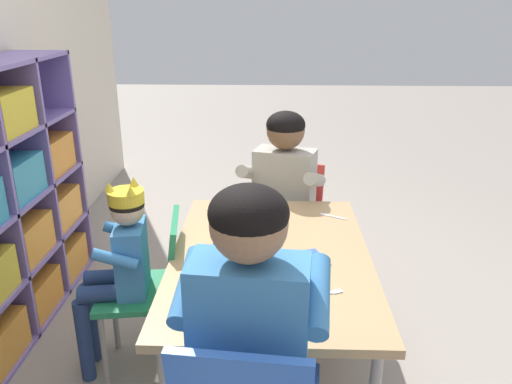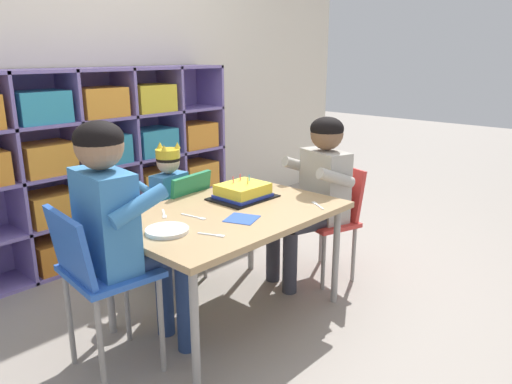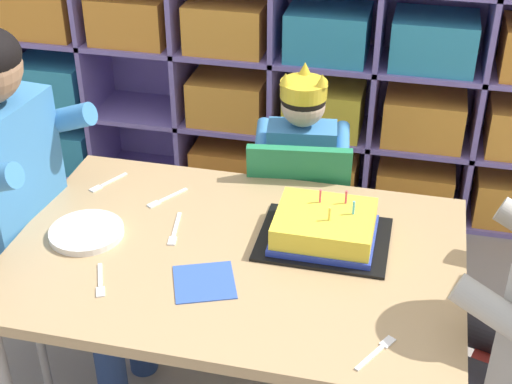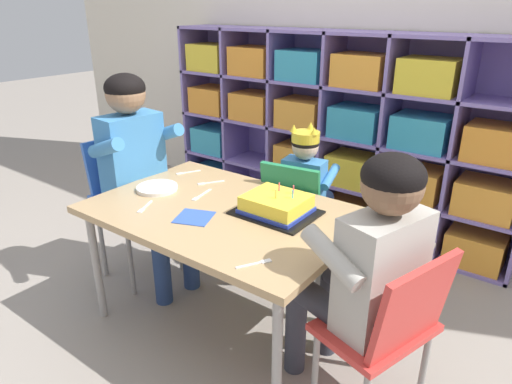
{
  "view_description": "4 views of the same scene",
  "coord_description": "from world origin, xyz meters",
  "px_view_note": "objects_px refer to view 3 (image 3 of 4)",
  "views": [
    {
      "loc": [
        -1.74,
        -0.0,
        1.48
      ],
      "look_at": [
        0.17,
        0.06,
        0.77
      ],
      "focal_mm": 35.88,
      "sensor_mm": 36.0,
      "label": 1
    },
    {
      "loc": [
        -1.59,
        -1.65,
        1.33
      ],
      "look_at": [
        0.15,
        -0.05,
        0.66
      ],
      "focal_mm": 34.18,
      "sensor_mm": 36.0,
      "label": 2
    },
    {
      "loc": [
        0.39,
        -1.42,
        1.67
      ],
      "look_at": [
        0.06,
        -0.04,
        0.79
      ],
      "focal_mm": 51.95,
      "sensor_mm": 36.0,
      "label": 3
    },
    {
      "loc": [
        1.15,
        -1.32,
        1.38
      ],
      "look_at": [
        0.14,
        0.04,
        0.68
      ],
      "focal_mm": 31.83,
      "sensor_mm": 36.0,
      "label": 4
    }
  ],
  "objects_px": {
    "fork_by_napkin": "(377,351)",
    "fork_scattered_mid_table": "(106,183)",
    "activity_table": "(235,266)",
    "classroom_chair_blue": "(298,211)",
    "adult_helper_seated": "(27,181)",
    "birthday_cake_on_tray": "(324,229)",
    "classroom_chair_adult_side": "(2,236)",
    "child_with_crown": "(302,158)",
    "paper_plate_stack": "(87,232)",
    "fork_beside_plate_stack": "(100,282)",
    "fork_near_child_seat": "(165,199)",
    "fork_at_table_front_edge": "(175,231)"
  },
  "relations": [
    {
      "from": "classroom_chair_adult_side",
      "to": "fork_by_napkin",
      "type": "bearing_deg",
      "value": -101.26
    },
    {
      "from": "classroom_chair_blue",
      "to": "adult_helper_seated",
      "type": "distance_m",
      "value": 0.83
    },
    {
      "from": "activity_table",
      "to": "classroom_chair_blue",
      "type": "bearing_deg",
      "value": 81.07
    },
    {
      "from": "adult_helper_seated",
      "to": "fork_scattered_mid_table",
      "type": "distance_m",
      "value": 0.25
    },
    {
      "from": "classroom_chair_adult_side",
      "to": "child_with_crown",
      "type": "bearing_deg",
      "value": -48.42
    },
    {
      "from": "paper_plate_stack",
      "to": "classroom_chair_blue",
      "type": "bearing_deg",
      "value": 47.42
    },
    {
      "from": "adult_helper_seated",
      "to": "fork_near_child_seat",
      "type": "height_order",
      "value": "adult_helper_seated"
    },
    {
      "from": "activity_table",
      "to": "paper_plate_stack",
      "type": "bearing_deg",
      "value": -177.57
    },
    {
      "from": "paper_plate_stack",
      "to": "birthday_cake_on_tray",
      "type": "bearing_deg",
      "value": 11.04
    },
    {
      "from": "classroom_chair_blue",
      "to": "fork_beside_plate_stack",
      "type": "height_order",
      "value": "classroom_chair_blue"
    },
    {
      "from": "adult_helper_seated",
      "to": "fork_by_napkin",
      "type": "height_order",
      "value": "adult_helper_seated"
    },
    {
      "from": "fork_at_table_front_edge",
      "to": "classroom_chair_adult_side",
      "type": "bearing_deg",
      "value": 79.43
    },
    {
      "from": "activity_table",
      "to": "classroom_chair_blue",
      "type": "distance_m",
      "value": 0.51
    },
    {
      "from": "adult_helper_seated",
      "to": "fork_at_table_front_edge",
      "type": "distance_m",
      "value": 0.41
    },
    {
      "from": "classroom_chair_blue",
      "to": "paper_plate_stack",
      "type": "distance_m",
      "value": 0.71
    },
    {
      "from": "classroom_chair_blue",
      "to": "fork_beside_plate_stack",
      "type": "distance_m",
      "value": 0.78
    },
    {
      "from": "classroom_chair_blue",
      "to": "fork_by_napkin",
      "type": "height_order",
      "value": "classroom_chair_blue"
    },
    {
      "from": "fork_beside_plate_stack",
      "to": "classroom_chair_adult_side",
      "type": "bearing_deg",
      "value": 35.12
    },
    {
      "from": "activity_table",
      "to": "fork_by_napkin",
      "type": "relative_size",
      "value": 9.51
    },
    {
      "from": "child_with_crown",
      "to": "paper_plate_stack",
      "type": "height_order",
      "value": "child_with_crown"
    },
    {
      "from": "activity_table",
      "to": "classroom_chair_adult_side",
      "type": "bearing_deg",
      "value": 175.17
    },
    {
      "from": "fork_by_napkin",
      "to": "fork_beside_plate_stack",
      "type": "relative_size",
      "value": 0.98
    },
    {
      "from": "classroom_chair_blue",
      "to": "fork_beside_plate_stack",
      "type": "relative_size",
      "value": 5.69
    },
    {
      "from": "adult_helper_seated",
      "to": "fork_by_napkin",
      "type": "xyz_separation_m",
      "value": [
        0.95,
        -0.31,
        -0.1
      ]
    },
    {
      "from": "birthday_cake_on_tray",
      "to": "fork_near_child_seat",
      "type": "distance_m",
      "value": 0.46
    },
    {
      "from": "birthday_cake_on_tray",
      "to": "activity_table",
      "type": "bearing_deg",
      "value": -154.4
    },
    {
      "from": "classroom_chair_blue",
      "to": "classroom_chair_adult_side",
      "type": "distance_m",
      "value": 0.88
    },
    {
      "from": "fork_beside_plate_stack",
      "to": "fork_near_child_seat",
      "type": "bearing_deg",
      "value": -28.23
    },
    {
      "from": "activity_table",
      "to": "classroom_chair_blue",
      "type": "relative_size",
      "value": 1.63
    },
    {
      "from": "child_with_crown",
      "to": "classroom_chair_adult_side",
      "type": "distance_m",
      "value": 0.93
    },
    {
      "from": "fork_by_napkin",
      "to": "fork_scattered_mid_table",
      "type": "distance_m",
      "value": 0.95
    },
    {
      "from": "classroom_chair_blue",
      "to": "paper_plate_stack",
      "type": "relative_size",
      "value": 3.61
    },
    {
      "from": "classroom_chair_adult_side",
      "to": "fork_near_child_seat",
      "type": "height_order",
      "value": "classroom_chair_adult_side"
    },
    {
      "from": "birthday_cake_on_tray",
      "to": "classroom_chair_adult_side",
      "type": "bearing_deg",
      "value": -177.38
    },
    {
      "from": "birthday_cake_on_tray",
      "to": "fork_at_table_front_edge",
      "type": "relative_size",
      "value": 2.23
    },
    {
      "from": "fork_scattered_mid_table",
      "to": "fork_beside_plate_stack",
      "type": "bearing_deg",
      "value": -131.29
    },
    {
      "from": "activity_table",
      "to": "classroom_chair_blue",
      "type": "height_order",
      "value": "classroom_chair_blue"
    },
    {
      "from": "birthday_cake_on_tray",
      "to": "fork_at_table_front_edge",
      "type": "bearing_deg",
      "value": -172.74
    },
    {
      "from": "classroom_chair_blue",
      "to": "birthday_cake_on_tray",
      "type": "distance_m",
      "value": 0.46
    },
    {
      "from": "classroom_chair_blue",
      "to": "fork_at_table_front_edge",
      "type": "distance_m",
      "value": 0.53
    },
    {
      "from": "adult_helper_seated",
      "to": "birthday_cake_on_tray",
      "type": "relative_size",
      "value": 3.32
    },
    {
      "from": "classroom_chair_blue",
      "to": "fork_near_child_seat",
      "type": "relative_size",
      "value": 5.7
    },
    {
      "from": "adult_helper_seated",
      "to": "fork_near_child_seat",
      "type": "xyz_separation_m",
      "value": [
        0.32,
        0.14,
        -0.1
      ]
    },
    {
      "from": "fork_by_napkin",
      "to": "fork_scattered_mid_table",
      "type": "bearing_deg",
      "value": -91.35
    },
    {
      "from": "fork_at_table_front_edge",
      "to": "child_with_crown",
      "type": "bearing_deg",
      "value": -32.9
    },
    {
      "from": "classroom_chair_blue",
      "to": "birthday_cake_on_tray",
      "type": "bearing_deg",
      "value": 100.89
    },
    {
      "from": "child_with_crown",
      "to": "fork_beside_plate_stack",
      "type": "relative_size",
      "value": 7.01
    },
    {
      "from": "classroom_chair_blue",
      "to": "fork_by_napkin",
      "type": "bearing_deg",
      "value": 103.87
    },
    {
      "from": "paper_plate_stack",
      "to": "fork_at_table_front_edge",
      "type": "bearing_deg",
      "value": 17.48
    },
    {
      "from": "activity_table",
      "to": "fork_scattered_mid_table",
      "type": "distance_m",
      "value": 0.5
    }
  ]
}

